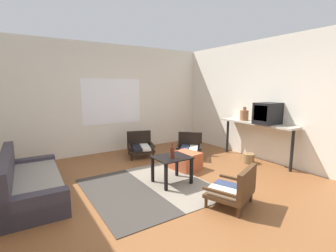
{
  "coord_description": "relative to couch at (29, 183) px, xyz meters",
  "views": [
    {
      "loc": [
        -2.12,
        -2.82,
        1.66
      ],
      "look_at": [
        0.38,
        1.01,
        0.9
      ],
      "focal_mm": 25.41,
      "sensor_mm": 36.0,
      "label": 1
    }
  ],
  "objects": [
    {
      "name": "armchair_corner",
      "position": [
        3.36,
        0.35,
        0.03
      ],
      "size": [
        0.84,
        0.84,
        0.56
      ],
      "color": "black",
      "rests_on": "ground"
    },
    {
      "name": "wicker_basket",
      "position": [
        4.15,
        -0.74,
        -0.11
      ],
      "size": [
        0.25,
        0.25,
        0.21
      ],
      "primitive_type": "cylinder",
      "color": "olive",
      "rests_on": "ground"
    },
    {
      "name": "far_wall_with_window",
      "position": [
        2.03,
        1.89,
        1.13
      ],
      "size": [
        5.6,
        0.13,
        2.7
      ],
      "color": "silver",
      "rests_on": "ground"
    },
    {
      "name": "armchair_striped_foreground",
      "position": [
        2.39,
        -1.89,
        0.04
      ],
      "size": [
        0.77,
        0.73,
        0.58
      ],
      "color": "#472D19",
      "rests_on": "ground"
    },
    {
      "name": "area_rug",
      "position": [
        1.69,
        -0.7,
        -0.21
      ],
      "size": [
        1.92,
        2.01,
        0.01
      ],
      "color": "#38332D",
      "rests_on": "ground"
    },
    {
      "name": "armchair_by_window",
      "position": [
        2.4,
        1.06,
        0.04
      ],
      "size": [
        0.75,
        0.77,
        0.58
      ],
      "color": "black",
      "rests_on": "ground"
    },
    {
      "name": "ground_plane",
      "position": [
        2.03,
        -1.17,
        -0.22
      ],
      "size": [
        7.8,
        7.8,
        0.0
      ],
      "primitive_type": "plane",
      "color": "brown"
    },
    {
      "name": "couch",
      "position": [
        0.0,
        0.0,
        0.0
      ],
      "size": [
        0.85,
        1.92,
        0.71
      ],
      "color": "#38333D",
      "rests_on": "ground"
    },
    {
      "name": "console_shelf",
      "position": [
        4.4,
        -0.71,
        0.57
      ],
      "size": [
        0.4,
        1.79,
        0.88
      ],
      "color": "#B2AD9E",
      "rests_on": "ground"
    },
    {
      "name": "crt_television",
      "position": [
        4.4,
        -0.98,
        0.89
      ],
      "size": [
        0.56,
        0.4,
        0.45
      ],
      "color": "black",
      "rests_on": "console_shelf"
    },
    {
      "name": "side_wall_right",
      "position": [
        4.69,
        -0.87,
        1.13
      ],
      "size": [
        0.12,
        6.6,
        2.7
      ],
      "primitive_type": "cube",
      "color": "silver",
      "rests_on": "ground"
    },
    {
      "name": "glass_bottle",
      "position": [
        2.07,
        -0.81,
        0.36
      ],
      "size": [
        0.07,
        0.07,
        0.26
      ],
      "color": "#5B2319",
      "rests_on": "coffee_table"
    },
    {
      "name": "ottoman_orange",
      "position": [
        2.75,
        -0.29,
        -0.05
      ],
      "size": [
        0.59,
        0.59,
        0.34
      ],
      "primitive_type": "cube",
      "rotation": [
        0.0,
        0.0,
        0.17
      ],
      "color": "#BC5633",
      "rests_on": "ground"
    },
    {
      "name": "clay_vase",
      "position": [
        4.4,
        -0.36,
        0.79
      ],
      "size": [
        0.19,
        0.19,
        0.32
      ],
      "color": "#935B38",
      "rests_on": "console_shelf"
    },
    {
      "name": "coffee_table",
      "position": [
        2.11,
        -0.74,
        0.16
      ],
      "size": [
        0.6,
        0.51,
        0.48
      ],
      "color": "black",
      "rests_on": "ground"
    }
  ]
}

